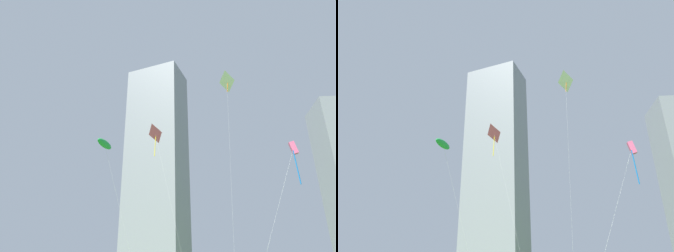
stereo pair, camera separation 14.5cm
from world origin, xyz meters
TOP-DOWN VIEW (x-y plane):
  - kite_flying_0 at (-9.92, 12.76)m, footprint 3.88×4.21m
  - kite_flying_1 at (2.38, 27.63)m, footprint 2.12×3.10m
  - kite_flying_2 at (-8.88, 27.90)m, footprint 6.26×4.82m
  - kite_flying_3 at (7.82, 14.57)m, footprint 5.29×2.00m
  - distant_highrise_0 at (-29.09, 103.91)m, footprint 24.84×19.78m

SIDE VIEW (x-z plane):
  - kite_flying_3 at x=7.82m, z-range 5.53..18.35m
  - kite_flying_0 at x=-9.92m, z-range 6.46..20.46m
  - kite_flying_2 at x=-8.88m, z-range 9.85..31.81m
  - kite_flying_1 at x=2.38m, z-range 13.65..43.16m
  - distant_highrise_0 at x=-29.09m, z-range 0.00..85.51m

